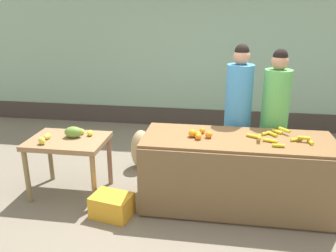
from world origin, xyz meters
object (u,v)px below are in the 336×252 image
Objects in this scene: vendor_woman_blue_shirt at (238,116)px; vendor_woman_green_shirt at (274,120)px; produce_crate at (112,206)px; produce_sack at (141,149)px.

vendor_woman_green_shirt is at bearing -1.51° from vendor_woman_blue_shirt.
produce_sack is at bearing 87.93° from produce_crate.
vendor_woman_blue_shirt is 1.94m from produce_crate.
vendor_woman_green_shirt reaches higher than produce_sack.
vendor_woman_blue_shirt is 1.03× the size of vendor_woman_green_shirt.
vendor_woman_blue_shirt is 3.16× the size of produce_sack.
vendor_woman_blue_shirt reaches higher than vendor_woman_green_shirt.
produce_crate is at bearing -92.07° from produce_sack.
vendor_woman_blue_shirt is 1.50m from produce_sack.
vendor_woman_blue_shirt is at bearing -8.53° from produce_sack.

